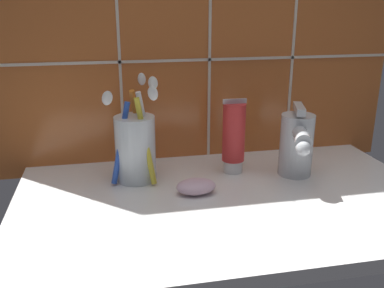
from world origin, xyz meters
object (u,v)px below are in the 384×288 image
object	(u,v)px
toothpaste_tube	(234,137)
sink_faucet	(297,143)
soap_bar	(196,186)
toothbrush_cup	(136,146)

from	to	relation	value
toothpaste_tube	sink_faucet	distance (cm)	10.62
soap_bar	toothbrush_cup	bearing A→B (deg)	138.32
toothbrush_cup	toothpaste_tube	world-z (taller)	toothbrush_cup
toothbrush_cup	soap_bar	size ratio (longest dim) A/B	2.79
toothpaste_tube	soap_bar	bearing A→B (deg)	-137.38
toothpaste_tube	sink_faucet	xyz separation A→B (cm)	(9.89, -3.85, -0.54)
toothbrush_cup	toothpaste_tube	distance (cm)	16.66
sink_faucet	soap_bar	size ratio (longest dim) A/B	1.97
soap_bar	sink_faucet	bearing A→B (deg)	11.48
toothpaste_tube	sink_faucet	world-z (taller)	toothpaste_tube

